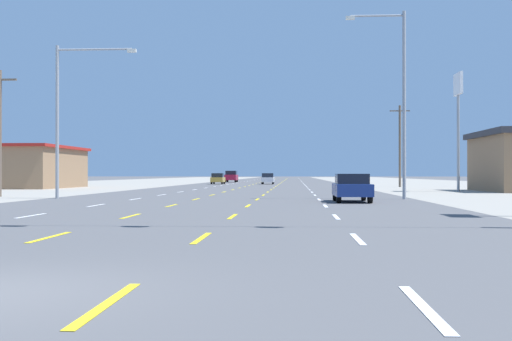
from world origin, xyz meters
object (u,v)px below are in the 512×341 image
object	(u,v)px
hatchback_center_turn_mid	(268,179)
suv_far_left_midfar	(231,176)
hatchback_far_left_near	(218,179)
pole_sign_right_row_1	(458,101)
sedan_far_right_nearest	(352,187)
streetlight_left_row_0	(67,108)
streetlight_right_row_0	(399,93)

from	to	relation	value
hatchback_center_turn_mid	suv_far_left_midfar	bearing A→B (deg)	108.99
hatchback_far_left_near	pole_sign_right_row_1	world-z (taller)	pole_sign_right_row_1
sedan_far_right_nearest	hatchback_far_left_near	xyz separation A→B (m)	(-13.75, 58.17, 0.03)
hatchback_far_left_near	streetlight_left_row_0	world-z (taller)	streetlight_left_row_0
pole_sign_right_row_1	hatchback_far_left_near	bearing A→B (deg)	122.42
sedan_far_right_nearest	pole_sign_right_row_1	xyz separation A→B (m)	(10.40, 20.16, 6.68)
sedan_far_right_nearest	hatchback_center_turn_mid	world-z (taller)	hatchback_center_turn_mid
hatchback_far_left_near	streetlight_left_row_0	bearing A→B (deg)	-92.81
sedan_far_right_nearest	pole_sign_right_row_1	world-z (taller)	pole_sign_right_row_1
hatchback_far_left_near	suv_far_left_midfar	distance (m)	20.80
sedan_far_right_nearest	streetlight_right_row_0	size ratio (longest dim) A/B	0.42
sedan_far_right_nearest	hatchback_center_turn_mid	size ratio (longest dim) A/B	1.15
sedan_far_right_nearest	pole_sign_right_row_1	size ratio (longest dim) A/B	0.46
hatchback_center_turn_mid	streetlight_left_row_0	distance (m)	55.52
streetlight_left_row_0	hatchback_center_turn_mid	bearing A→B (deg)	79.87
streetlight_right_row_0	pole_sign_right_row_1	bearing A→B (deg)	65.83
hatchback_center_turn_mid	hatchback_far_left_near	bearing A→B (deg)	-179.49
hatchback_far_left_near	suv_far_left_midfar	size ratio (longest dim) A/B	0.80
suv_far_left_midfar	pole_sign_right_row_1	bearing A→B (deg)	-67.62
sedan_far_right_nearest	suv_far_left_midfar	bearing A→B (deg)	99.93
pole_sign_right_row_1	hatchback_center_turn_mid	bearing A→B (deg)	114.16
hatchback_far_left_near	hatchback_center_turn_mid	bearing A→B (deg)	0.51
hatchback_far_left_near	streetlight_left_row_0	xyz separation A→B (m)	(-2.67, -54.41, 4.58)
hatchback_center_turn_mid	pole_sign_right_row_1	xyz separation A→B (m)	(17.08, -38.07, 6.65)
streetlight_left_row_0	streetlight_right_row_0	xyz separation A→B (m)	(19.46, 0.00, 0.74)
sedan_far_right_nearest	hatchback_far_left_near	size ratio (longest dim) A/B	1.15
suv_far_left_midfar	streetlight_right_row_0	bearing A→B (deg)	-77.37
sedan_far_right_nearest	streetlight_right_row_0	bearing A→B (deg)	51.09
sedan_far_right_nearest	suv_far_left_midfar	xyz separation A→B (m)	(-13.82, 78.97, 0.27)
suv_far_left_midfar	hatchback_far_left_near	bearing A→B (deg)	-89.79
hatchback_far_left_near	hatchback_center_turn_mid	world-z (taller)	same
suv_far_left_midfar	sedan_far_right_nearest	bearing A→B (deg)	-80.07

